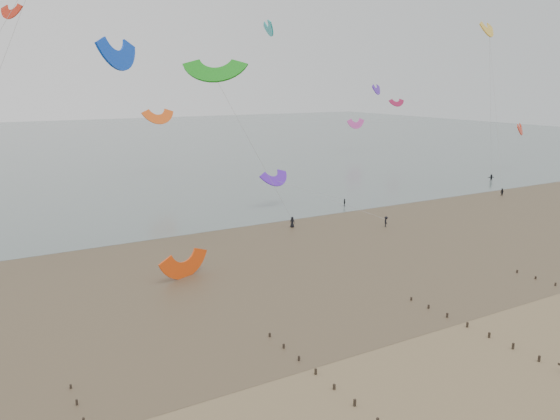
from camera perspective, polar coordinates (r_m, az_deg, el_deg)
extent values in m
plane|color=brown|center=(53.11, 19.44, -14.04)|extent=(500.00, 500.00, 0.00)
plane|color=#475654|center=(234.05, -20.83, 6.50)|extent=(500.00, 500.00, 0.00)
plane|color=#473A28|center=(78.35, -0.24, -4.38)|extent=(500.00, 500.00, 0.00)
ellipsoid|color=slate|center=(60.09, -9.18, -10.15)|extent=(23.60, 14.36, 0.01)
ellipsoid|color=slate|center=(87.00, 5.66, -2.66)|extent=(33.64, 18.32, 0.01)
ellipsoid|color=slate|center=(104.26, 23.25, -1.03)|extent=(19.65, 13.67, 0.01)
cube|color=black|center=(45.98, -20.46, -18.36)|extent=(0.16, 0.16, 0.48)
cube|color=black|center=(48.26, -21.03, -16.84)|extent=(0.16, 0.16, 0.45)
cube|color=black|center=(43.59, 7.82, -19.37)|extent=(0.16, 0.16, 0.59)
cube|color=black|center=(45.38, 5.69, -17.91)|extent=(0.16, 0.16, 0.57)
cube|color=black|center=(47.24, 3.75, -16.54)|extent=(0.16, 0.16, 0.54)
cube|color=black|center=(49.18, 1.99, -15.26)|extent=(0.16, 0.16, 0.51)
cube|color=black|center=(51.18, 0.39, -14.07)|extent=(0.16, 0.16, 0.48)
cube|color=black|center=(53.23, -1.08, -12.96)|extent=(0.16, 0.16, 0.45)
cube|color=black|center=(53.93, 25.46, -13.86)|extent=(0.16, 0.16, 0.62)
cube|color=black|center=(55.25, 23.18, -12.99)|extent=(0.16, 0.16, 0.59)
cube|color=black|center=(56.67, 21.02, -12.13)|extent=(0.16, 0.16, 0.57)
cube|color=black|center=(58.18, 18.99, -11.31)|extent=(0.16, 0.16, 0.54)
cube|color=black|center=(59.76, 17.07, -10.52)|extent=(0.16, 0.16, 0.51)
cube|color=black|center=(61.41, 15.26, -9.75)|extent=(0.16, 0.16, 0.48)
cube|color=black|center=(63.14, 13.56, -9.02)|extent=(0.16, 0.16, 0.45)
cube|color=black|center=(73.29, 26.84, -6.95)|extent=(0.16, 0.16, 0.51)
cube|color=black|center=(74.65, 25.15, -6.43)|extent=(0.16, 0.16, 0.48)
cube|color=black|center=(76.07, 23.54, -5.93)|extent=(0.16, 0.16, 0.45)
imported|color=black|center=(91.22, 1.29, -1.27)|extent=(1.04, 1.05, 1.83)
imported|color=black|center=(126.16, 22.18, 1.74)|extent=(0.74, 0.88, 1.61)
imported|color=black|center=(93.16, 11.02, -1.21)|extent=(1.16, 1.36, 1.82)
imported|color=black|center=(144.04, 21.20, 3.16)|extent=(1.68, 1.07, 1.74)
imported|color=black|center=(107.58, 6.76, 0.78)|extent=(0.72, 0.96, 1.51)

